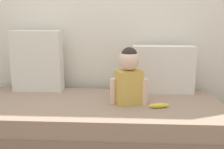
# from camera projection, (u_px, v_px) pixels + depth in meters

# --- Properties ---
(ground_plane) EXTENTS (12.00, 12.00, 0.00)m
(ground_plane) POSITION_uv_depth(u_px,v_px,m) (96.00, 146.00, 2.33)
(ground_plane) COLOR brown
(back_wall) EXTENTS (5.45, 0.10, 2.38)m
(back_wall) POSITION_uv_depth(u_px,v_px,m) (101.00, 12.00, 2.64)
(back_wall) COLOR silver
(back_wall) RESTS_ON ground
(couch) EXTENTS (2.25, 0.90, 0.42)m
(couch) POSITION_uv_depth(u_px,v_px,m) (96.00, 125.00, 2.29)
(couch) COLOR #826C5B
(couch) RESTS_ON ground
(throw_pillow_left) EXTENTS (0.49, 0.16, 0.60)m
(throw_pillow_left) POSITION_uv_depth(u_px,v_px,m) (37.00, 61.00, 2.55)
(throw_pillow_left) COLOR silver
(throw_pillow_left) RESTS_ON couch
(throw_pillow_right) EXTENTS (0.59, 0.16, 0.46)m
(throw_pillow_right) POSITION_uv_depth(u_px,v_px,m) (163.00, 69.00, 2.50)
(throw_pillow_right) COLOR silver
(throw_pillow_right) RESTS_ON couch
(toddler) EXTENTS (0.32, 0.20, 0.49)m
(toddler) POSITION_uv_depth(u_px,v_px,m) (129.00, 75.00, 2.15)
(toddler) COLOR gold
(toddler) RESTS_ON couch
(banana) EXTENTS (0.18, 0.08, 0.04)m
(banana) POSITION_uv_depth(u_px,v_px,m) (159.00, 105.00, 2.10)
(banana) COLOR yellow
(banana) RESTS_ON couch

